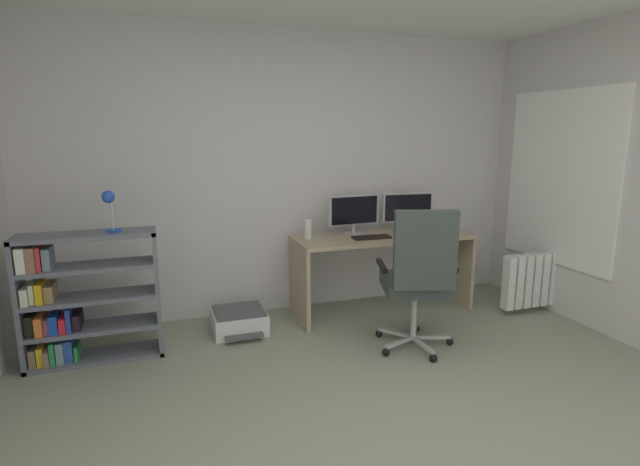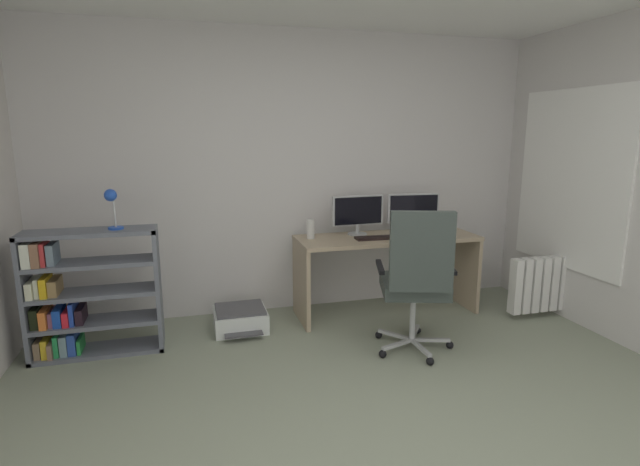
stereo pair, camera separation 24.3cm
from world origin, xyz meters
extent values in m
cube|color=gray|center=(0.00, 0.00, -0.01)|extent=(4.60, 4.85, 0.02)
cube|color=silver|center=(0.00, 2.47, 1.29)|extent=(4.60, 0.10, 2.57)
cube|color=white|center=(2.29, 1.55, 1.26)|extent=(0.01, 1.18, 1.49)
cube|color=white|center=(2.29, 1.55, 1.26)|extent=(0.02, 1.26, 1.57)
cube|color=tan|center=(0.76, 2.04, 0.72)|extent=(1.66, 0.57, 0.04)
cube|color=tan|center=(-0.05, 2.04, 0.35)|extent=(0.04, 0.54, 0.70)
cube|color=tan|center=(1.58, 2.04, 0.35)|extent=(0.04, 0.54, 0.70)
cylinder|color=#B2B5B7|center=(0.52, 2.18, 0.74)|extent=(0.18, 0.18, 0.01)
cylinder|color=#B2B5B7|center=(0.52, 2.18, 0.79)|extent=(0.03, 0.03, 0.09)
cube|color=#B7BABC|center=(0.52, 2.18, 0.96)|extent=(0.50, 0.07, 0.27)
cube|color=black|center=(0.52, 2.15, 0.96)|extent=(0.46, 0.03, 0.25)
cylinder|color=#B2B5B7|center=(1.08, 2.18, 0.74)|extent=(0.18, 0.18, 0.01)
cylinder|color=#B2B5B7|center=(1.08, 2.18, 0.79)|extent=(0.03, 0.03, 0.09)
cube|color=#B7BABC|center=(1.08, 2.18, 0.96)|extent=(0.50, 0.09, 0.27)
cube|color=black|center=(1.08, 2.15, 0.96)|extent=(0.46, 0.05, 0.25)
cube|color=black|center=(0.60, 1.95, 0.75)|extent=(0.34, 0.14, 0.02)
cube|color=black|center=(0.90, 1.97, 0.75)|extent=(0.08, 0.11, 0.03)
cylinder|color=silver|center=(0.06, 2.13, 0.82)|extent=(0.07, 0.07, 0.17)
cube|color=#B7BABC|center=(0.80, 1.21, 0.07)|extent=(0.30, 0.12, 0.02)
sphere|color=black|center=(0.94, 1.16, 0.03)|extent=(0.06, 0.06, 0.06)
cube|color=#B7BABC|center=(0.74, 1.38, 0.07)|extent=(0.20, 0.26, 0.02)
sphere|color=black|center=(0.83, 1.50, 0.03)|extent=(0.06, 0.06, 0.06)
cube|color=#B7BABC|center=(0.57, 1.37, 0.07)|extent=(0.20, 0.26, 0.02)
sphere|color=black|center=(0.48, 1.49, 0.03)|extent=(0.06, 0.06, 0.06)
cube|color=#B7BABC|center=(0.52, 1.20, 0.07)|extent=(0.29, 0.13, 0.02)
sphere|color=black|center=(0.37, 1.16, 0.03)|extent=(0.06, 0.06, 0.06)
cube|color=#B7BABC|center=(0.66, 1.10, 0.07)|extent=(0.04, 0.30, 0.02)
sphere|color=black|center=(0.66, 0.95, 0.03)|extent=(0.06, 0.06, 0.06)
cylinder|color=#B7BABC|center=(0.66, 1.25, 0.27)|extent=(0.04, 0.04, 0.39)
cube|color=#363F3B|center=(0.66, 1.25, 0.51)|extent=(0.61, 0.61, 0.10)
cube|color=#363F3B|center=(0.58, 0.99, 0.85)|extent=(0.45, 0.20, 0.57)
cube|color=black|center=(0.41, 1.33, 0.66)|extent=(0.14, 0.34, 0.03)
cube|color=black|center=(0.91, 1.17, 0.66)|extent=(0.14, 0.34, 0.03)
cube|color=slate|center=(-2.15, 1.83, 0.48)|extent=(0.03, 0.29, 0.96)
cube|color=slate|center=(-1.24, 1.83, 0.48)|extent=(0.03, 0.29, 0.96)
cube|color=slate|center=(-1.70, 1.83, 0.95)|extent=(0.95, 0.29, 0.03)
cube|color=slate|center=(-1.70, 1.83, 0.02)|extent=(0.95, 0.29, 0.03)
cube|color=slate|center=(-1.70, 1.83, 0.25)|extent=(0.88, 0.29, 0.03)
cube|color=slate|center=(-1.70, 1.83, 0.48)|extent=(0.88, 0.29, 0.03)
cube|color=slate|center=(-1.70, 1.83, 0.71)|extent=(0.88, 0.29, 0.03)
cube|color=#876E53|center=(-2.11, 1.84, 0.10)|extent=(0.04, 0.24, 0.13)
cube|color=gold|center=(-2.06, 1.82, 0.10)|extent=(0.04, 0.22, 0.14)
cube|color=#7F6353|center=(-2.02, 1.82, 0.09)|extent=(0.03, 0.26, 0.11)
cube|color=green|center=(-1.98, 1.83, 0.11)|extent=(0.03, 0.22, 0.16)
cube|color=gray|center=(-1.93, 1.83, 0.11)|extent=(0.05, 0.24, 0.16)
cube|color=#2A4CA5|center=(-1.87, 1.83, 0.12)|extent=(0.05, 0.23, 0.17)
cube|color=#278C3E|center=(-1.83, 1.83, 0.09)|extent=(0.02, 0.21, 0.11)
cube|color=black|center=(-2.10, 1.83, 0.34)|extent=(0.06, 0.24, 0.15)
cube|color=orange|center=(-2.04, 1.82, 0.33)|extent=(0.05, 0.25, 0.13)
cube|color=#915677|center=(-2.00, 1.84, 0.32)|extent=(0.03, 0.21, 0.11)
cube|color=#1944AB|center=(-1.95, 1.82, 0.33)|extent=(0.06, 0.22, 0.13)
cube|color=red|center=(-1.89, 1.83, 0.32)|extent=(0.04, 0.25, 0.11)
cube|color=#2341A9|center=(-1.85, 1.83, 0.35)|extent=(0.03, 0.23, 0.17)
cube|color=black|center=(-1.80, 1.83, 0.32)|extent=(0.05, 0.22, 0.12)
cube|color=beige|center=(-2.10, 1.82, 0.56)|extent=(0.05, 0.25, 0.12)
cube|color=silver|center=(-2.06, 1.83, 0.57)|extent=(0.03, 0.21, 0.14)
cube|color=gold|center=(-2.02, 1.82, 0.57)|extent=(0.05, 0.23, 0.14)
cube|color=olive|center=(-1.96, 1.83, 0.56)|extent=(0.06, 0.23, 0.12)
cube|color=silver|center=(-2.10, 1.82, 0.82)|extent=(0.06, 0.25, 0.17)
cube|color=#876048|center=(-2.04, 1.82, 0.82)|extent=(0.05, 0.25, 0.17)
cube|color=#C53438|center=(-2.00, 1.82, 0.81)|extent=(0.03, 0.21, 0.17)
cube|color=slate|center=(-1.95, 1.83, 0.81)|extent=(0.05, 0.21, 0.15)
cylinder|color=blue|center=(-1.51, 1.83, 0.97)|extent=(0.11, 0.11, 0.02)
cylinder|color=silver|center=(-1.51, 1.83, 1.08)|extent=(0.01, 0.01, 0.21)
sphere|color=blue|center=(-1.53, 1.83, 1.22)|extent=(0.09, 0.09, 0.09)
cube|color=silver|center=(-0.60, 1.99, 0.09)|extent=(0.44, 0.39, 0.17)
cube|color=#4C4C51|center=(-0.60, 1.99, 0.18)|extent=(0.41, 0.36, 0.02)
cube|color=#4C4C51|center=(-0.60, 1.75, 0.05)|extent=(0.31, 0.10, 0.01)
cube|color=white|center=(1.81, 1.55, 0.31)|extent=(0.07, 0.10, 0.50)
cube|color=white|center=(1.91, 1.55, 0.31)|extent=(0.07, 0.10, 0.50)
cube|color=white|center=(2.00, 1.55, 0.31)|extent=(0.07, 0.10, 0.50)
cube|color=white|center=(2.10, 1.55, 0.31)|extent=(0.07, 0.10, 0.50)
cube|color=white|center=(2.20, 1.55, 0.31)|extent=(0.07, 0.10, 0.50)
cube|color=white|center=(2.30, 1.55, 0.31)|extent=(0.07, 0.10, 0.50)
cube|color=white|center=(2.39, 1.55, 0.31)|extent=(0.07, 0.10, 0.50)
cube|color=white|center=(2.49, 1.55, 0.31)|extent=(0.07, 0.10, 0.50)
cube|color=white|center=(2.59, 1.55, 0.31)|extent=(0.07, 0.10, 0.50)
camera|label=1|loc=(-1.23, -1.95, 1.67)|focal=27.53mm
camera|label=2|loc=(-1.00, -2.03, 1.67)|focal=27.53mm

